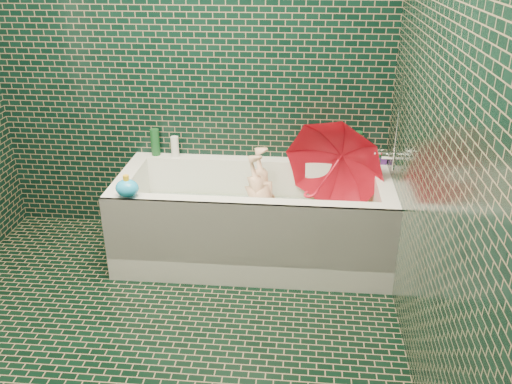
# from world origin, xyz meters

# --- Properties ---
(floor) EXTENTS (2.80, 2.80, 0.00)m
(floor) POSITION_xyz_m (0.00, 0.00, 0.00)
(floor) COLOR black
(floor) RESTS_ON ground
(wall_back) EXTENTS (2.80, 0.00, 2.80)m
(wall_back) POSITION_xyz_m (0.00, 1.40, 1.25)
(wall_back) COLOR black
(wall_back) RESTS_ON floor
(wall_right) EXTENTS (0.00, 2.80, 2.80)m
(wall_right) POSITION_xyz_m (1.30, 0.00, 1.25)
(wall_right) COLOR black
(wall_right) RESTS_ON floor
(bathtub) EXTENTS (1.70, 0.75, 0.55)m
(bathtub) POSITION_xyz_m (0.45, 1.01, 0.21)
(bathtub) COLOR white
(bathtub) RESTS_ON floor
(bath_mat) EXTENTS (1.35, 0.47, 0.01)m
(bath_mat) POSITION_xyz_m (0.45, 1.02, 0.16)
(bath_mat) COLOR #4EC226
(bath_mat) RESTS_ON bathtub
(water) EXTENTS (1.48, 0.53, 0.00)m
(water) POSITION_xyz_m (0.45, 1.02, 0.30)
(water) COLOR silver
(water) RESTS_ON bathtub
(faucet) EXTENTS (0.18, 0.19, 0.55)m
(faucet) POSITION_xyz_m (1.26, 1.02, 0.77)
(faucet) COLOR silver
(faucet) RESTS_ON wall_right
(child) EXTENTS (0.86, 0.49, 0.30)m
(child) POSITION_xyz_m (0.52, 1.05, 0.31)
(child) COLOR #ECB693
(child) RESTS_ON bathtub
(umbrella) EXTENTS (0.91, 0.83, 0.76)m
(umbrella) POSITION_xyz_m (0.91, 1.06, 0.58)
(umbrella) COLOR red
(umbrella) RESTS_ON bathtub
(soap_bottle_a) EXTENTS (0.12, 0.12, 0.24)m
(soap_bottle_a) POSITION_xyz_m (1.19, 1.32, 0.55)
(soap_bottle_a) COLOR white
(soap_bottle_a) RESTS_ON bathtub
(soap_bottle_b) EXTENTS (0.09, 0.09, 0.20)m
(soap_bottle_b) POSITION_xyz_m (1.25, 1.32, 0.55)
(soap_bottle_b) COLOR #411D70
(soap_bottle_b) RESTS_ON bathtub
(soap_bottle_c) EXTENTS (0.18, 0.18, 0.19)m
(soap_bottle_c) POSITION_xyz_m (1.24, 1.31, 0.55)
(soap_bottle_c) COLOR #14461F
(soap_bottle_c) RESTS_ON bathtub
(bottle_right_tall) EXTENTS (0.07, 0.07, 0.21)m
(bottle_right_tall) POSITION_xyz_m (1.10, 1.35, 0.66)
(bottle_right_tall) COLOR #14461F
(bottle_right_tall) RESTS_ON bathtub
(bottle_right_pump) EXTENTS (0.06, 0.06, 0.19)m
(bottle_right_pump) POSITION_xyz_m (1.13, 1.32, 0.65)
(bottle_right_pump) COLOR silver
(bottle_right_pump) RESTS_ON bathtub
(bottle_left_tall) EXTENTS (0.08, 0.08, 0.18)m
(bottle_left_tall) POSITION_xyz_m (-0.25, 1.36, 0.64)
(bottle_left_tall) COLOR #14461F
(bottle_left_tall) RESTS_ON bathtub
(bottle_left_short) EXTENTS (0.07, 0.07, 0.14)m
(bottle_left_short) POSITION_xyz_m (-0.11, 1.34, 0.62)
(bottle_left_short) COLOR white
(bottle_left_short) RESTS_ON bathtub
(rubber_duck) EXTENTS (0.12, 0.09, 0.09)m
(rubber_duck) POSITION_xyz_m (1.02, 1.32, 0.59)
(rubber_duck) COLOR yellow
(rubber_duck) RESTS_ON bathtub
(bath_toy) EXTENTS (0.14, 0.11, 0.13)m
(bath_toy) POSITION_xyz_m (-0.24, 0.69, 0.61)
(bath_toy) COLOR #1A9EF0
(bath_toy) RESTS_ON bathtub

